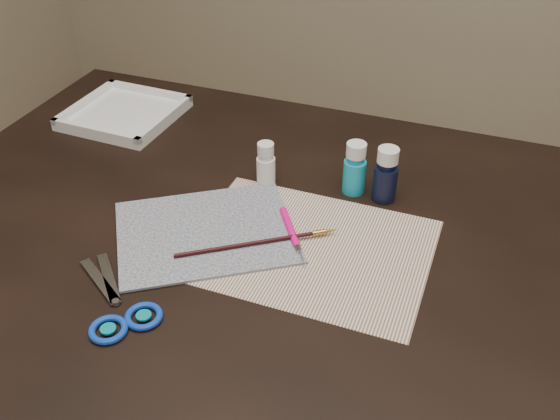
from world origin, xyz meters
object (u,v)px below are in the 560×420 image
(canvas, at_px, (206,232))
(paint_bottle_white, at_px, (266,164))
(palette_tray, at_px, (124,112))
(paper, at_px, (308,248))
(paint_bottle_cyan, at_px, (355,168))
(paint_bottle_navy, at_px, (386,174))
(scissors, at_px, (107,296))

(canvas, distance_m, paint_bottle_white, 0.18)
(palette_tray, bearing_deg, paint_bottle_white, -18.89)
(paper, distance_m, paint_bottle_cyan, 0.18)
(paint_bottle_navy, bearing_deg, canvas, -141.37)
(paint_bottle_white, height_order, paint_bottle_cyan, paint_bottle_cyan)
(paper, distance_m, palette_tray, 0.57)
(canvas, bearing_deg, scissors, -109.72)
(paint_bottle_white, bearing_deg, paper, -48.67)
(paper, bearing_deg, scissors, -138.29)
(palette_tray, bearing_deg, canvas, -41.60)
(paint_bottle_navy, xyz_separation_m, palette_tray, (-0.58, 0.10, -0.04))
(paper, xyz_separation_m, paint_bottle_cyan, (0.02, 0.18, 0.05))
(palette_tray, bearing_deg, scissors, -60.76)
(paint_bottle_cyan, height_order, scissors, paint_bottle_cyan)
(paper, height_order, scissors, scissors)
(paint_bottle_white, distance_m, paint_bottle_navy, 0.21)
(paper, bearing_deg, paint_bottle_white, 131.33)
(paint_bottle_navy, bearing_deg, scissors, -129.34)
(paper, bearing_deg, paint_bottle_cyan, 82.35)
(paper, bearing_deg, canvas, -172.01)
(paint_bottle_white, bearing_deg, paint_bottle_navy, 7.17)
(paint_bottle_cyan, distance_m, scissors, 0.46)
(canvas, relative_size, paint_bottle_cyan, 2.91)
(paper, height_order, paint_bottle_navy, paint_bottle_navy)
(canvas, xyz_separation_m, paint_bottle_cyan, (0.19, 0.20, 0.04))
(paper, distance_m, paint_bottle_white, 0.20)
(paint_bottle_navy, relative_size, scissors, 0.49)
(canvas, height_order, paint_bottle_white, paint_bottle_white)
(paper, xyz_separation_m, canvas, (-0.16, -0.02, 0.00))
(paint_bottle_navy, bearing_deg, paint_bottle_white, -172.83)
(scissors, bearing_deg, paint_bottle_cyan, -90.84)
(scissors, xyz_separation_m, palette_tray, (-0.27, 0.48, 0.01))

